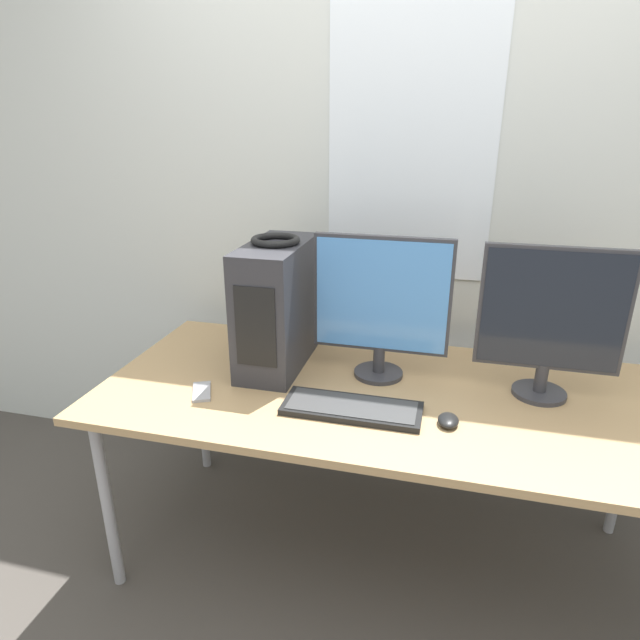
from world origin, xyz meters
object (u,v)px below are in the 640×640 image
object	(u,v)px
cell_phone	(202,392)
keyboard	(352,408)
monitor_main	(381,303)
monitor_right_near	(551,318)
pc_tower	(277,306)
headphones	(275,240)
mouse	(448,420)

from	to	relation	value
cell_phone	keyboard	bearing A→B (deg)	-24.05
monitor_main	monitor_right_near	xyz separation A→B (m)	(0.56, -0.01, -0.00)
pc_tower	monitor_right_near	bearing A→B (deg)	-1.42
pc_tower	cell_phone	xyz separation A→B (m)	(-0.18, -0.30, -0.23)
monitor_right_near	cell_phone	xyz separation A→B (m)	(-1.13, -0.27, -0.28)
monitor_right_near	monitor_main	bearing A→B (deg)	178.69
monitor_right_near	cell_phone	size ratio (longest dim) A/B	3.49
monitor_main	monitor_right_near	distance (m)	0.56
monitor_right_near	cell_phone	distance (m)	1.19
pc_tower	keyboard	xyz separation A→B (m)	(0.34, -0.29, -0.22)
headphones	mouse	bearing A→B (deg)	-24.48
mouse	keyboard	bearing A→B (deg)	179.02
keyboard	cell_phone	world-z (taller)	keyboard
pc_tower	monitor_right_near	world-z (taller)	monitor_right_near
headphones	mouse	size ratio (longest dim) A/B	2.00
headphones	cell_phone	world-z (taller)	headphones
monitor_right_near	cell_phone	world-z (taller)	monitor_right_near
pc_tower	monitor_main	size ratio (longest dim) A/B	0.90
pc_tower	headphones	world-z (taller)	headphones
headphones	cell_phone	distance (m)	0.59
pc_tower	monitor_right_near	distance (m)	0.95
mouse	cell_phone	distance (m)	0.83
mouse	monitor_main	bearing A→B (deg)	132.47
monitor_main	pc_tower	bearing A→B (deg)	178.44
pc_tower	keyboard	distance (m)	0.50
monitor_right_near	mouse	distance (m)	0.48
keyboard	mouse	size ratio (longest dim) A/B	5.06
monitor_right_near	cell_phone	bearing A→B (deg)	-166.32
monitor_right_near	keyboard	world-z (taller)	monitor_right_near
keyboard	monitor_right_near	bearing A→B (deg)	23.92
headphones	monitor_right_near	size ratio (longest dim) A/B	0.34
keyboard	monitor_main	bearing A→B (deg)	80.97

